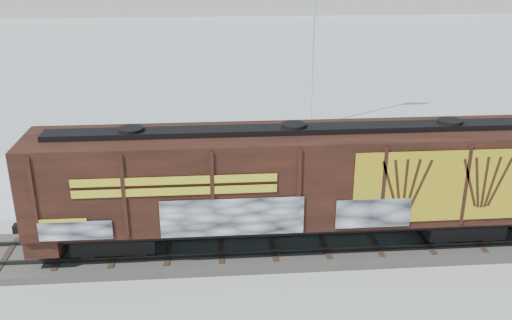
{
  "coord_description": "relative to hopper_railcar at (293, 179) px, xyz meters",
  "views": [
    {
      "loc": [
        -2.23,
        -19.37,
        11.24
      ],
      "look_at": [
        -0.39,
        3.0,
        2.64
      ],
      "focal_mm": 40.0,
      "sensor_mm": 36.0,
      "label": 1
    }
  ],
  "objects": [
    {
      "name": "ground",
      "position": [
        -0.73,
        0.01,
        -3.0
      ],
      "size": [
        500.0,
        500.0,
        0.0
      ],
      "primitive_type": "plane",
      "color": "white",
      "rests_on": "ground"
    },
    {
      "name": "rail_track",
      "position": [
        -0.73,
        0.01,
        -2.85
      ],
      "size": [
        50.0,
        3.4,
        0.43
      ],
      "color": "#59544C",
      "rests_on": "ground"
    },
    {
      "name": "parking_strip",
      "position": [
        -0.73,
        7.51,
        -2.98
      ],
      "size": [
        40.0,
        8.0,
        0.03
      ],
      "primitive_type": "cube",
      "color": "white",
      "rests_on": "ground"
    },
    {
      "name": "hopper_railcar",
      "position": [
        0.0,
        0.0,
        0.0
      ],
      "size": [
        19.27,
        3.06,
        4.61
      ],
      "color": "black",
      "rests_on": "rail_track"
    },
    {
      "name": "flagpole",
      "position": [
        3.62,
        15.88,
        1.05
      ],
      "size": [
        2.3,
        0.9,
        11.04
      ],
      "color": "silver",
      "rests_on": "ground"
    },
    {
      "name": "car_silver",
      "position": [
        -2.92,
        7.48,
        -2.2
      ],
      "size": [
        4.83,
        2.83,
        1.54
      ],
      "primitive_type": "imported",
      "rotation": [
        0.0,
        0.0,
        1.81
      ],
      "color": "silver",
      "rests_on": "parking_strip"
    },
    {
      "name": "car_white",
      "position": [
        -1.14,
        6.45,
        -2.21
      ],
      "size": [
        4.77,
        2.21,
        1.51
      ],
      "primitive_type": "imported",
      "rotation": [
        0.0,
        0.0,
        1.71
      ],
      "color": "white",
      "rests_on": "parking_strip"
    },
    {
      "name": "car_dark",
      "position": [
        10.64,
        7.03,
        -2.34
      ],
      "size": [
        4.7,
        3.25,
        1.26
      ],
      "primitive_type": "imported",
      "rotation": [
        0.0,
        0.0,
        1.95
      ],
      "color": "black",
      "rests_on": "parking_strip"
    }
  ]
}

